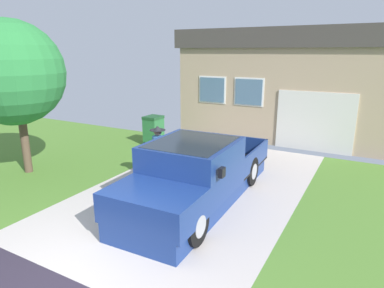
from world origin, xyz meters
The scene contains 6 objects.
pickup_truck centered at (0.37, 3.42, 0.71)m, with size 2.14×5.58×1.60m.
person_with_hat centered at (-1.15, 4.16, 0.96)m, with size 0.46×0.43×1.66m.
handbag centered at (-1.19, 3.94, 0.12)m, with size 0.28×0.15×0.39m.
house_with_garage centered at (1.13, 12.80, 2.26)m, with size 9.99×6.65×4.48m.
front_yard_tree centered at (-5.08, 2.83, 3.04)m, with size 2.96×2.96×4.50m.
wheeled_trash_bin centered at (-3.65, 7.46, 0.62)m, with size 0.60×0.72×1.15m.
Camera 1 is at (3.96, -3.17, 3.61)m, focal length 31.42 mm.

